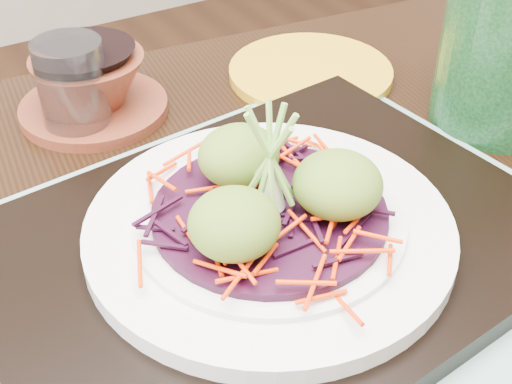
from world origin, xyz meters
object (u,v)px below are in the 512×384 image
serving_tray (269,246)px  terracotta_bowl_set (91,88)px  dining_table (230,337)px  water_glass (73,88)px  yellow_plate (311,72)px  white_plate (269,227)px  green_jar (509,51)px

serving_tray → terracotta_bowl_set: terracotta_bowl_set is taller
terracotta_bowl_set → serving_tray: bearing=-82.4°
serving_tray → terracotta_bowl_set: (-0.04, 0.29, 0.01)m
dining_table → serving_tray: bearing=-25.4°
water_glass → yellow_plate: (0.26, -0.03, -0.04)m
white_plate → yellow_plate: bearing=49.5°
dining_table → terracotta_bowl_set: bearing=98.7°
dining_table → water_glass: bearing=104.6°
serving_tray → green_jar: green_jar is taller
green_jar → serving_tray: bearing=-168.8°
water_glass → terracotta_bowl_set: water_glass is taller
water_glass → yellow_plate: water_glass is taller
terracotta_bowl_set → yellow_plate: size_ratio=0.94×
serving_tray → green_jar: 0.32m
dining_table → water_glass: (-0.03, 0.24, 0.14)m
white_plate → green_jar: size_ratio=1.84×
white_plate → water_glass: water_glass is taller
dining_table → yellow_plate: 0.33m
white_plate → yellow_plate: 0.31m
dining_table → green_jar: (0.34, 0.04, 0.17)m
terracotta_bowl_set → yellow_plate: terracotta_bowl_set is taller
water_glass → serving_tray: bearing=-76.6°
green_jar → terracotta_bowl_set: bearing=147.3°
water_glass → terracotta_bowl_set: size_ratio=0.55×
dining_table → yellow_plate: yellow_plate is taller
water_glass → white_plate: bearing=-76.6°
white_plate → yellow_plate: white_plate is taller
dining_table → green_jar: size_ratio=7.88×
water_glass → green_jar: green_jar is taller
white_plate → water_glass: bearing=103.4°
white_plate → water_glass: (-0.06, 0.26, 0.01)m
yellow_plate → green_jar: (0.11, -0.17, 0.07)m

